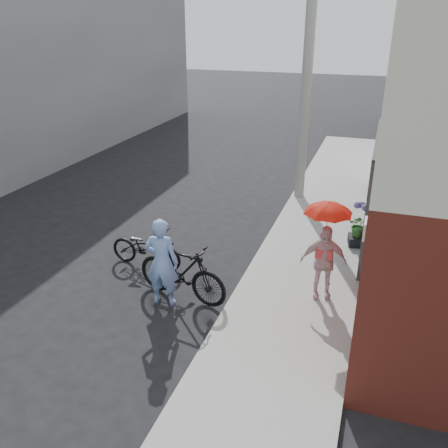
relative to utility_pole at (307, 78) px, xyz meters
The scene contains 11 objects.
ground 7.03m from the utility_pole, 100.39° to the right, with size 80.00×80.00×0.00m, color black.
sidewalk 5.37m from the utility_pole, 75.96° to the right, with size 2.20×24.00×0.12m, color gray.
curb 5.28m from the utility_pole, 92.29° to the right, with size 0.12×24.00×0.12m, color #9E9E99.
utility_pole is the anchor object (origin of this frame).
officer 7.03m from the utility_pole, 102.61° to the right, with size 0.64×0.42×1.75m, color #7E9FE0.
bike_left 6.46m from the utility_pole, 115.03° to the right, with size 0.58×1.68×0.88m, color black.
bike_right 6.86m from the utility_pole, 100.72° to the right, with size 0.55×1.95×1.17m, color black.
kimono_woman 6.12m from the utility_pole, 75.34° to the right, with size 0.85×0.36×1.46m, color beige.
parasol 5.73m from the utility_pole, 75.34° to the right, with size 0.84×0.84×0.74m, color #F6321D.
planter 4.74m from the utility_pole, 56.35° to the right, with size 0.42×0.42×0.22m, color black.
potted_plant 4.49m from the utility_pole, 56.35° to the right, with size 0.48×0.42×0.53m, color #316528.
Camera 1 is at (3.24, -7.31, 5.05)m, focal length 38.00 mm.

